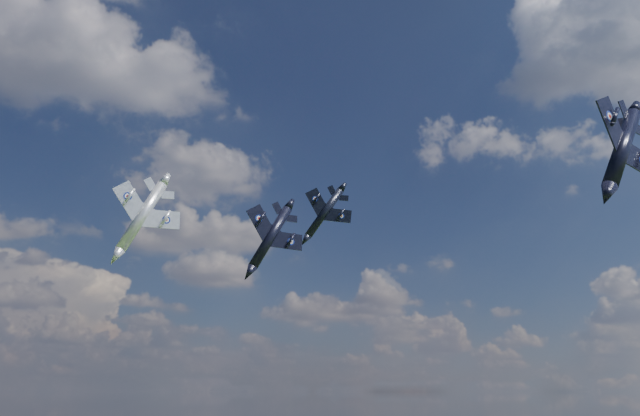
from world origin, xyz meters
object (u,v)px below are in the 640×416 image
object	(u,v)px
jet_right_navy	(622,148)
jet_left_silver	(142,216)
jet_high_navy	(324,213)
jet_lead_navy	(270,237)

from	to	relation	value
jet_right_navy	jet_left_silver	distance (m)	56.37
jet_right_navy	jet_high_navy	xyz separation A→B (m)	(-12.88, 47.95, 5.28)
jet_high_navy	jet_lead_navy	bearing A→B (deg)	-114.90
jet_lead_navy	jet_high_navy	xyz separation A→B (m)	(12.13, 12.24, 7.83)
jet_left_silver	jet_lead_navy	bearing A→B (deg)	-13.84
jet_high_navy	jet_left_silver	xyz separation A→B (m)	(-28.71, -9.90, -5.87)
jet_high_navy	jet_left_silver	bearing A→B (deg)	-141.15
jet_lead_navy	jet_left_silver	world-z (taller)	jet_left_silver
jet_lead_navy	jet_right_navy	bearing A→B (deg)	-61.93
jet_lead_navy	jet_high_navy	world-z (taller)	jet_high_navy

